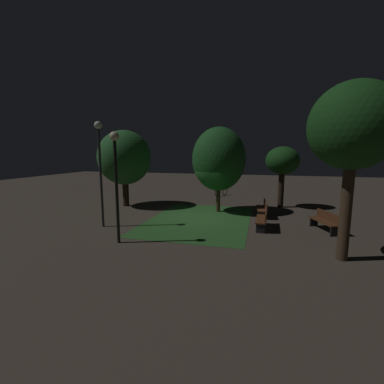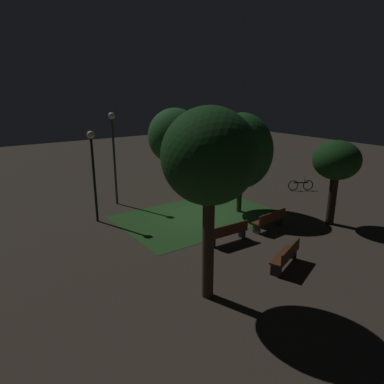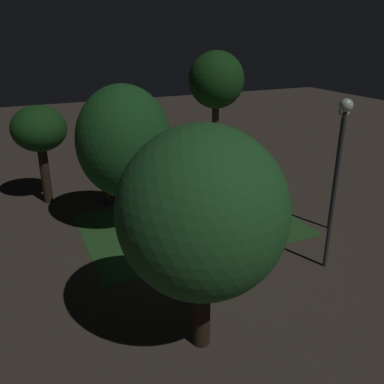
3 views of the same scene
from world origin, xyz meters
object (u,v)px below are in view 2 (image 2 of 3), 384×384
bench_by_lamp (270,220)px  tree_back_right (175,136)px  tree_back_left (241,151)px  lamp_post_near_wall (113,144)px  lamp_post_path_center (93,161)px  bicycle (301,185)px  bench_back_row (229,232)px  bench_path_side (287,255)px  tree_tall_center (209,158)px  tree_right_canopy (337,162)px

bench_by_lamp → tree_back_right: bearing=85.7°
tree_back_left → lamp_post_near_wall: (-4.69, 4.91, 0.17)m
lamp_post_path_center → bicycle: bearing=-10.2°
bench_back_row → lamp_post_near_wall: (-1.67, 7.56, 2.89)m
lamp_post_near_wall → lamp_post_path_center: lamp_post_near_wall is taller
bench_by_lamp → bicycle: bearing=27.3°
bench_by_lamp → bench_path_side: size_ratio=0.99×
tree_tall_center → bench_path_side: bearing=-3.5°
bench_back_row → bicycle: size_ratio=1.29×
tree_right_canopy → tree_back_right: 10.37m
bench_back_row → bicycle: (8.94, 3.34, -0.14)m
bench_path_side → tree_tall_center: (-3.42, 0.21, 3.88)m
bench_back_row → lamp_post_near_wall: size_ratio=0.36×
tree_back_right → bicycle: bearing=-44.3°
bench_by_lamp → tree_tall_center: (-5.58, -2.58, 3.88)m
tree_back_left → tree_right_canopy: bearing=-57.9°
tree_tall_center → tree_back_left: tree_tall_center is taller
bench_by_lamp → lamp_post_near_wall: size_ratio=0.36×
bench_path_side → bench_by_lamp: bearing=52.3°
lamp_post_near_wall → tree_back_left: bearing=-46.3°
tree_right_canopy → bench_path_side: bearing=-162.0°
bicycle → tree_tall_center: bearing=-153.8°
tree_back_right → bench_path_side: bearing=-103.5°
tree_back_left → bench_path_side: bearing=-116.5°
lamp_post_path_center → lamp_post_near_wall: bearing=46.2°
bench_back_row → bench_path_side: same height
tree_tall_center → bicycle: (12.04, 5.92, -4.01)m
tree_back_right → lamp_post_near_wall: 5.04m
tree_back_right → tree_tall_center: bearing=-118.4°
bench_by_lamp → tree_back_left: bearing=78.3°
tree_tall_center → lamp_post_near_wall: (1.43, 10.14, -0.99)m
lamp_post_path_center → bench_back_row: bearing=-57.5°
bench_by_lamp → tree_right_canopy: size_ratio=0.46×
bench_back_row → bench_by_lamp: same height
lamp_post_path_center → tree_back_left: bearing=-24.1°
tree_back_left → lamp_post_near_wall: tree_back_left is taller
bench_path_side → lamp_post_path_center: 9.56m
lamp_post_path_center → bicycle: lamp_post_path_center is taller
bench_back_row → lamp_post_path_center: 7.09m
tree_right_canopy → tree_back_left: (-2.37, 3.79, 0.18)m
bench_path_side → lamp_post_near_wall: (-1.99, 10.34, 2.89)m
tree_back_left → lamp_post_path_center: tree_back_left is taller
bench_back_row → tree_right_canopy: (5.39, -1.14, 2.54)m
tree_right_canopy → tree_back_right: (-2.24, 10.13, 0.23)m
bench_path_side → tree_back_right: tree_back_right is taller
lamp_post_path_center → bicycle: 12.97m
bench_by_lamp → bicycle: size_ratio=1.30×
tree_back_right → lamp_post_path_center: bearing=-153.2°
bench_back_row → lamp_post_near_wall: lamp_post_near_wall is taller
tree_back_left → lamp_post_near_wall: size_ratio=1.02×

